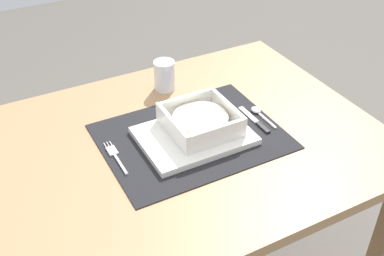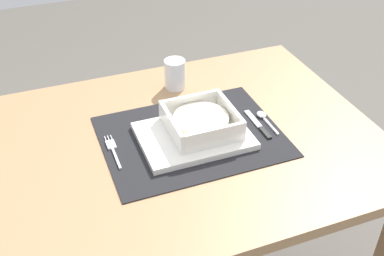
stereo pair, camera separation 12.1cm
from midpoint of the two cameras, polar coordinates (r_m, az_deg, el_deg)
The scene contains 8 objects.
dining_table at distance 1.28m, azimuth -3.56°, elevation -4.96°, with size 0.99×0.77×0.72m.
placemat at distance 1.22m, azimuth -2.82°, elevation -1.18°, with size 0.45×0.35×0.00m, color black.
serving_plate at distance 1.21m, azimuth -2.60°, elevation -1.02°, with size 0.27×0.20×0.02m, color white.
porridge_bowl at distance 1.21m, azimuth -1.81°, elevation 0.65°, with size 0.17×0.17×0.05m.
fork at distance 1.18m, azimuth -12.10°, elevation -3.26°, with size 0.02×0.14×0.00m.
spoon at distance 1.31m, azimuth 5.28°, elevation 1.82°, with size 0.02×0.11×0.01m.
butter_knife at distance 1.28m, azimuth 4.95°, elevation 0.73°, with size 0.01×0.13×0.01m.
drinking_glass at distance 1.41m, azimuth -5.75°, elevation 5.99°, with size 0.06×0.06×0.09m.
Camera 1 is at (-0.44, -0.87, 1.46)m, focal length 44.81 mm.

